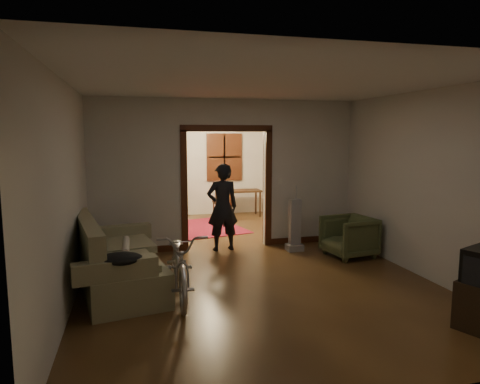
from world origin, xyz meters
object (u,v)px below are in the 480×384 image
object	(u,v)px
bicycle	(180,263)
locker	(150,180)
armchair	(349,236)
desk	(243,203)
sofa	(118,254)
person	(222,207)

from	to	relation	value
bicycle	locker	size ratio (longest dim) A/B	0.88
armchair	desk	bearing A→B (deg)	-176.70
bicycle	sofa	bearing A→B (deg)	148.67
armchair	person	world-z (taller)	person
bicycle	desk	bearing A→B (deg)	68.78
bicycle	desk	distance (m)	5.78
bicycle	desk	size ratio (longest dim) A/B	1.90
armchair	person	size ratio (longest dim) A/B	0.49
sofa	armchair	size ratio (longest dim) A/B	2.73
sofa	armchair	distance (m)	3.96
armchair	locker	bearing A→B (deg)	-152.24
sofa	desk	distance (m)	5.69
bicycle	armchair	xyz separation A→B (m)	(3.10, 1.18, -0.10)
bicycle	desk	world-z (taller)	bicycle
locker	desk	world-z (taller)	locker
person	desk	size ratio (longest dim) A/B	1.74
bicycle	person	distance (m)	2.40
person	locker	size ratio (longest dim) A/B	0.81
person	locker	bearing A→B (deg)	-76.29
desk	armchair	bearing A→B (deg)	-77.81
person	desk	distance (m)	3.43
person	locker	xyz separation A→B (m)	(-1.18, 3.48, 0.19)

